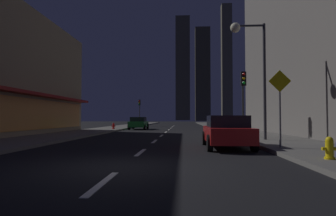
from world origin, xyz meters
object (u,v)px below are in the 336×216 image
(traffic_light_near_right, at_px, (243,89))
(traffic_light_far_left, at_px, (140,107))
(car_parked_near, at_px, (227,131))
(fire_hydrant_yellow_near, at_px, (329,149))
(street_lamp_right, at_px, (249,52))
(fire_hydrant_far_left, at_px, (113,126))
(pedestrian_crossing_sign, at_px, (280,101))
(car_parked_far, at_px, (139,123))

(traffic_light_near_right, height_order, traffic_light_far_left, same)
(car_parked_near, distance_m, traffic_light_far_left, 34.21)
(fire_hydrant_yellow_near, bearing_deg, street_lamp_right, 93.96)
(fire_hydrant_yellow_near, bearing_deg, fire_hydrant_far_left, 118.49)
(pedestrian_crossing_sign, bearing_deg, street_lamp_right, 92.96)
(car_parked_near, xyz_separation_m, fire_hydrant_yellow_near, (2.30, -4.32, -0.29))
(car_parked_far, relative_size, street_lamp_right, 0.64)
(fire_hydrant_yellow_near, relative_size, street_lamp_right, 0.10)
(traffic_light_far_left, distance_m, street_lamp_right, 31.68)
(car_parked_near, xyz_separation_m, traffic_light_far_left, (-9.10, 32.88, 2.45))
(fire_hydrant_far_left, bearing_deg, street_lamp_right, -51.58)
(car_parked_far, height_order, traffic_light_near_right, traffic_light_near_right)
(traffic_light_near_right, height_order, street_lamp_right, street_lamp_right)
(fire_hydrant_yellow_near, bearing_deg, pedestrian_crossing_sign, 95.25)
(car_parked_near, distance_m, pedestrian_crossing_sign, 2.60)
(fire_hydrant_far_left, distance_m, traffic_light_far_left, 15.71)
(car_parked_far, xyz_separation_m, traffic_light_near_right, (9.10, -14.63, 2.45))
(fire_hydrant_yellow_near, xyz_separation_m, traffic_light_near_right, (-0.40, 9.82, 2.74))
(car_parked_near, bearing_deg, traffic_light_far_left, 105.47)
(fire_hydrant_far_left, distance_m, street_lamp_right, 18.73)
(traffic_light_near_right, bearing_deg, traffic_light_far_left, 111.88)
(car_parked_near, xyz_separation_m, traffic_light_near_right, (1.90, 5.50, 2.45))
(fire_hydrant_far_left, height_order, traffic_light_far_left, traffic_light_far_left)
(car_parked_near, distance_m, car_parked_far, 21.37)
(street_lamp_right, bearing_deg, pedestrian_crossing_sign, -87.04)
(fire_hydrant_yellow_near, xyz_separation_m, street_lamp_right, (-0.52, 7.52, 4.61))
(car_parked_near, xyz_separation_m, pedestrian_crossing_sign, (2.00, -1.06, 1.28))
(car_parked_near, bearing_deg, car_parked_far, 109.69)
(street_lamp_right, bearing_deg, fire_hydrant_far_left, 128.42)
(car_parked_far, height_order, traffic_light_far_left, traffic_light_far_left)
(car_parked_near, relative_size, pedestrian_crossing_sign, 1.34)
(car_parked_far, height_order, street_lamp_right, street_lamp_right)
(car_parked_far, relative_size, pedestrian_crossing_sign, 1.34)
(fire_hydrant_far_left, bearing_deg, traffic_light_far_left, 88.52)
(car_parked_far, relative_size, traffic_light_near_right, 1.01)
(fire_hydrant_far_left, relative_size, traffic_light_near_right, 0.16)
(car_parked_near, height_order, traffic_light_near_right, traffic_light_near_right)
(car_parked_near, bearing_deg, fire_hydrant_far_left, 118.61)
(car_parked_far, bearing_deg, car_parked_near, -70.31)
(fire_hydrant_yellow_near, relative_size, fire_hydrant_far_left, 1.00)
(traffic_light_near_right, bearing_deg, car_parked_near, -109.07)
(car_parked_far, bearing_deg, traffic_light_near_right, -58.11)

